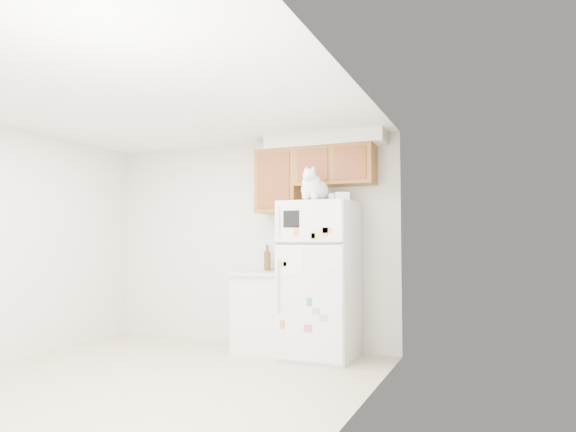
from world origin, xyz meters
The scene contains 9 objects.
ground_plane centered at (0.00, 0.00, -0.01)m, with size 3.80×4.00×0.01m, color #BDAA91.
room_shell centered at (0.12, 0.24, 1.67)m, with size 3.84×4.04×2.52m.
refrigerator centered at (1.08, 1.61, 0.85)m, with size 0.76×0.78×1.70m.
base_counter centered at (0.39, 1.68, 0.46)m, with size 0.64×0.64×0.92m.
cat centered at (1.09, 1.40, 1.83)m, with size 0.35×0.51×0.36m.
storage_box_back centered at (1.22, 1.74, 1.75)m, with size 0.18×0.13×0.10m, color white.
storage_box_front centered at (1.36, 1.54, 1.74)m, with size 0.15×0.11×0.09m, color white.
bottle_green centered at (0.32, 1.87, 1.07)m, with size 0.07×0.07×0.31m, color #19381E, non-canonical shape.
bottle_amber centered at (0.37, 1.79, 1.07)m, with size 0.07×0.07×0.30m, color #593814, non-canonical shape.
Camera 1 is at (2.91, -3.74, 1.25)m, focal length 32.00 mm.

